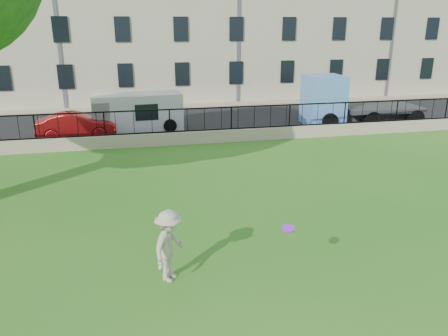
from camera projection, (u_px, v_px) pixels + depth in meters
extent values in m
plane|color=#206919|center=(224.00, 280.00, 9.85)|extent=(120.00, 120.00, 0.00)
cube|color=tan|center=(170.00, 138.00, 20.89)|extent=(50.00, 0.40, 0.60)
cube|color=black|center=(170.00, 132.00, 20.79)|extent=(50.00, 0.05, 0.06)
cube|color=black|center=(169.00, 110.00, 20.45)|extent=(50.00, 0.05, 0.06)
cube|color=black|center=(163.00, 124.00, 25.34)|extent=(60.00, 9.00, 0.01)
cube|color=tan|center=(156.00, 107.00, 30.15)|extent=(60.00, 1.40, 0.12)
cube|color=#BEB897|center=(147.00, 11.00, 33.42)|extent=(56.00, 10.00, 13.00)
imported|color=#B8A995|center=(169.00, 246.00, 9.64)|extent=(1.11, 1.25, 1.69)
cylinder|color=purple|center=(288.00, 228.00, 9.25)|extent=(0.33, 0.32, 0.12)
imported|color=#A71417|center=(77.00, 125.00, 22.10)|extent=(3.91, 1.48, 1.27)
cube|color=silver|center=(137.00, 112.00, 23.54)|extent=(4.83, 2.16, 1.98)
cube|color=#6298E7|center=(362.00, 99.00, 25.06)|extent=(6.78, 2.69, 2.80)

